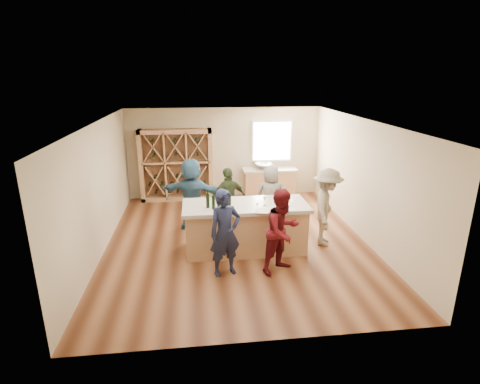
{
  "coord_description": "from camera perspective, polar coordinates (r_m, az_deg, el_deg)",
  "views": [
    {
      "loc": [
        -0.88,
        -8.05,
        3.8
      ],
      "look_at": [
        0.1,
        0.2,
        1.15
      ],
      "focal_mm": 28.0,
      "sensor_mm": 36.0,
      "label": 1
    }
  ],
  "objects": [
    {
      "name": "person_far_left",
      "position": [
        9.42,
        -7.34,
        -0.32
      ],
      "size": [
        1.79,
        1.07,
        1.82
      ],
      "primitive_type": "imported",
      "rotation": [
        0.0,
        0.0,
        2.85
      ],
      "color": "#335972",
      "rests_on": "floor"
    },
    {
      "name": "wine_bottle_a",
      "position": [
        7.9,
        -4.94,
        -1.34
      ],
      "size": [
        0.07,
        0.07,
        0.3
      ],
      "primitive_type": "cylinder",
      "rotation": [
        0.0,
        0.0,
        -0.0
      ],
      "color": "black",
      "rests_on": "tasting_counter_top"
    },
    {
      "name": "wall_right",
      "position": [
        9.27,
        18.58,
        1.75
      ],
      "size": [
        0.1,
        7.0,
        2.8
      ],
      "primitive_type": "cube",
      "color": "#C3B18D",
      "rests_on": "ground"
    },
    {
      "name": "window_pane",
      "position": [
        11.9,
        4.91,
        7.72
      ],
      "size": [
        1.18,
        0.01,
        1.18
      ],
      "primitive_type": "cube",
      "color": "white",
      "rests_on": "wall_back"
    },
    {
      "name": "sink",
      "position": [
        11.77,
        3.61,
        3.97
      ],
      "size": [
        0.54,
        0.54,
        0.19
      ],
      "primitive_type": "imported",
      "color": "silver",
      "rests_on": "back_counter_top"
    },
    {
      "name": "tasting_menu_c",
      "position": [
        7.93,
        7.48,
        -2.5
      ],
      "size": [
        0.25,
        0.33,
        0.0
      ],
      "primitive_type": "cube",
      "rotation": [
        0.0,
        0.0,
        0.06
      ],
      "color": "white",
      "rests_on": "tasting_counter_top"
    },
    {
      "name": "person_far_mid",
      "position": [
        9.29,
        -1.74,
        -1.12
      ],
      "size": [
        1.06,
        0.82,
        1.61
      ],
      "primitive_type": "imported",
      "rotation": [
        0.0,
        0.0,
        3.55
      ],
      "color": "#263319",
      "rests_on": "floor"
    },
    {
      "name": "tasting_counter_top",
      "position": [
        8.14,
        0.83,
        -2.11
      ],
      "size": [
        2.72,
        1.12,
        0.08
      ],
      "primitive_type": "cube",
      "color": "#BAAD98",
      "rests_on": "tasting_counter_base"
    },
    {
      "name": "wine_glass_c",
      "position": [
        7.84,
        6.41,
        -2.09
      ],
      "size": [
        0.06,
        0.06,
        0.16
      ],
      "primitive_type": "cone",
      "rotation": [
        0.0,
        0.0,
        0.04
      ],
      "color": "white",
      "rests_on": "tasting_counter_top"
    },
    {
      "name": "wine_glass_d",
      "position": [
        8.02,
        3.76,
        -1.46
      ],
      "size": [
        0.07,
        0.07,
        0.19
      ],
      "primitive_type": "cone",
      "rotation": [
        0.0,
        0.0,
        -0.03
      ],
      "color": "white",
      "rests_on": "tasting_counter_top"
    },
    {
      "name": "wine_glass_e",
      "position": [
        8.02,
        7.82,
        -1.63
      ],
      "size": [
        0.08,
        0.08,
        0.18
      ],
      "primitive_type": "cone",
      "rotation": [
        0.0,
        0.0,
        0.25
      ],
      "color": "white",
      "rests_on": "tasting_counter_top"
    },
    {
      "name": "window_frame",
      "position": [
        11.94,
        4.87,
        7.75
      ],
      "size": [
        1.3,
        0.06,
        1.3
      ],
      "primitive_type": "cube",
      "color": "white",
      "rests_on": "wall_back"
    },
    {
      "name": "wine_bottle_b",
      "position": [
        7.81,
        -4.07,
        -1.6
      ],
      "size": [
        0.09,
        0.09,
        0.29
      ],
      "primitive_type": "cylinder",
      "rotation": [
        0.0,
        0.0,
        0.36
      ],
      "color": "black",
      "rests_on": "tasting_counter_top"
    },
    {
      "name": "person_near_left",
      "position": [
        7.23,
        -2.28,
        -6.25
      ],
      "size": [
        0.75,
        0.64,
        1.74
      ],
      "primitive_type": "imported",
      "rotation": [
        0.0,
        0.0,
        0.32
      ],
      "color": "#191E38",
      "rests_on": "floor"
    },
    {
      "name": "back_counter_base",
      "position": [
        11.96,
        4.49,
        1.28
      ],
      "size": [
        1.6,
        0.58,
        0.86
      ],
      "primitive_type": "cube",
      "color": "tan",
      "rests_on": "floor"
    },
    {
      "name": "tasting_menu_b",
      "position": [
        7.77,
        3.44,
        -2.83
      ],
      "size": [
        0.31,
        0.38,
        0.0
      ],
      "primitive_type": "cube",
      "rotation": [
        0.0,
        0.0,
        -0.21
      ],
      "color": "white",
      "rests_on": "tasting_counter_top"
    },
    {
      "name": "wine_rack",
      "position": [
        11.65,
        -9.67,
        4.05
      ],
      "size": [
        2.2,
        0.45,
        2.2
      ],
      "primitive_type": "cube",
      "color": "tan",
      "rests_on": "floor"
    },
    {
      "name": "ceiling",
      "position": [
        8.15,
        -0.54,
        11.0
      ],
      "size": [
        6.0,
        7.0,
        0.1
      ],
      "primitive_type": "cube",
      "color": "white",
      "rests_on": "ground"
    },
    {
      "name": "back_counter_top",
      "position": [
        11.84,
        4.55,
        3.41
      ],
      "size": [
        1.7,
        0.62,
        0.06
      ],
      "primitive_type": "cube",
      "color": "#BAAD98",
      "rests_on": "back_counter_base"
    },
    {
      "name": "wine_bottle_c",
      "position": [
        7.93,
        -3.23,
        -1.12
      ],
      "size": [
        0.11,
        0.11,
        0.34
      ],
      "primitive_type": "cylinder",
      "rotation": [
        0.0,
        0.0,
        -0.36
      ],
      "color": "black",
      "rests_on": "tasting_counter_top"
    },
    {
      "name": "wine_glass_b",
      "position": [
        7.68,
        2.59,
        -2.35
      ],
      "size": [
        0.07,
        0.07,
        0.18
      ],
      "primitive_type": "cone",
      "rotation": [
        0.0,
        0.0,
        -0.1
      ],
      "color": "white",
      "rests_on": "tasting_counter_top"
    },
    {
      "name": "person_near_right",
      "position": [
        7.39,
        6.5,
        -5.91
      ],
      "size": [
        0.94,
        0.83,
        1.71
      ],
      "primitive_type": "imported",
      "rotation": [
        0.0,
        0.0,
        0.57
      ],
      "color": "#590F14",
      "rests_on": "floor"
    },
    {
      "name": "wall_left",
      "position": [
        8.67,
        -20.98,
        0.43
      ],
      "size": [
        0.1,
        7.0,
        2.8
      ],
      "primitive_type": "cube",
      "color": "#C3B18D",
      "rests_on": "ground"
    },
    {
      "name": "tasting_counter_base",
      "position": [
        8.34,
        0.81,
        -5.6
      ],
      "size": [
        2.6,
        1.0,
        1.0
      ],
      "primitive_type": "cube",
      "color": "tan",
      "rests_on": "floor"
    },
    {
      "name": "tasting_menu_a",
      "position": [
        7.71,
        -1.33,
        -2.96
      ],
      "size": [
        0.2,
        0.27,
        0.0
      ],
      "primitive_type": "cube",
      "rotation": [
        0.0,
        0.0,
        -0.01
      ],
      "color": "white",
      "rests_on": "tasting_counter_top"
    },
    {
      "name": "person_far_right",
      "position": [
        9.5,
        4.76,
        -0.68
      ],
      "size": [
        0.87,
        0.63,
        1.63
      ],
      "primitive_type": "imported",
      "rotation": [
        0.0,
        0.0,
        2.99
      ],
      "color": "slate",
      "rests_on": "floor"
    },
    {
      "name": "wall_front",
      "position": [
        5.17,
        3.86,
        -10.0
      ],
      "size": [
        6.0,
        0.1,
        2.8
      ],
      "primitive_type": "cube",
      "color": "#C3B18D",
      "rests_on": "ground"
    },
    {
      "name": "floor",
      "position": [
        8.96,
        -0.49,
        -7.74
      ],
      "size": [
        6.0,
        7.0,
        0.1
      ],
      "primitive_type": "cube",
      "color": "brown",
      "rests_on": "ground"
    },
    {
      "name": "person_server",
      "position": [
        8.7,
        13.07,
        -2.26
      ],
      "size": [
        0.95,
        1.28,
        1.79
      ],
      "primitive_type": "imported",
      "rotation": [
        0.0,
        0.0,
        1.17
      ],
      "color": "gray",
      "rests_on": "floor"
    },
    {
      "name": "wall_back",
      "position": [
        11.87,
        -2.4,
        6.02
      ],
      "size": [
        6.0,
        0.1,
        2.8
      ],
      "primitive_type": "cube",
      "color": "#C3B18D",
      "rests_on": "ground"
    },
    {
      "name": "wine_bottle_d",
      "position": [
        7.81,
        -1.63,
        -1.46
      ],
      "size": [
        0.09,
        0.09,
        0.31
      ],
      "primitive_type": "cylinder",
      "rotation": [
        0.0,
        0.0,
        0.14
      ],
      "color": "black",
      "rests_on": "tasting_counter_top"
    },
    {
      "name": "faucet",
      "position": [
        11.93,
        3.46,
        4.44
      ],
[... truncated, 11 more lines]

